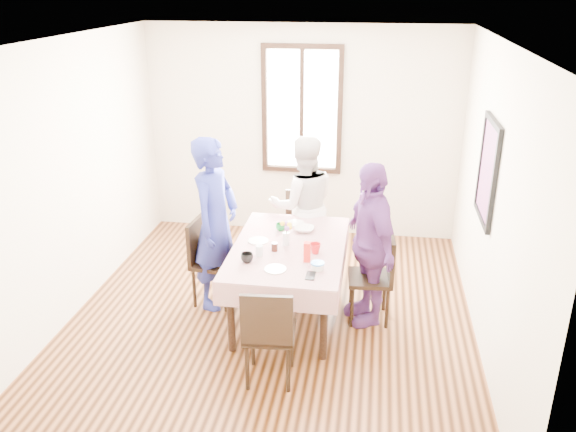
% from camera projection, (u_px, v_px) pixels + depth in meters
% --- Properties ---
extents(ground, '(4.50, 4.50, 0.00)m').
position_uv_depth(ground, '(272.00, 316.00, 5.99)').
color(ground, black).
rests_on(ground, ground).
extents(back_wall, '(4.00, 0.00, 4.00)m').
position_uv_depth(back_wall, '(302.00, 133.00, 7.55)').
color(back_wall, beige).
rests_on(back_wall, ground).
extents(right_wall, '(0.00, 4.50, 4.50)m').
position_uv_depth(right_wall, '(493.00, 203.00, 5.20)').
color(right_wall, beige).
rests_on(right_wall, ground).
extents(window_frame, '(1.02, 0.06, 1.62)m').
position_uv_depth(window_frame, '(302.00, 110.00, 7.42)').
color(window_frame, black).
rests_on(window_frame, back_wall).
extents(window_pane, '(0.90, 0.02, 1.50)m').
position_uv_depth(window_pane, '(302.00, 110.00, 7.43)').
color(window_pane, white).
rests_on(window_pane, back_wall).
extents(art_poster, '(0.04, 0.76, 0.96)m').
position_uv_depth(art_poster, '(488.00, 171.00, 5.41)').
color(art_poster, red).
rests_on(art_poster, right_wall).
extents(dining_table, '(0.96, 1.53, 0.75)m').
position_uv_depth(dining_table, '(289.00, 281.00, 5.90)').
color(dining_table, black).
rests_on(dining_table, ground).
extents(tablecloth, '(1.08, 1.65, 0.01)m').
position_uv_depth(tablecloth, '(289.00, 247.00, 5.75)').
color(tablecloth, '#610511').
rests_on(tablecloth, dining_table).
extents(chair_left, '(0.46, 0.46, 0.91)m').
position_uv_depth(chair_left, '(215.00, 262.00, 6.11)').
color(chair_left, black).
rests_on(chair_left, ground).
extents(chair_right, '(0.45, 0.45, 0.91)m').
position_uv_depth(chair_right, '(370.00, 278.00, 5.80)').
color(chair_right, black).
rests_on(chair_right, ground).
extents(chair_far, '(0.45, 0.45, 0.91)m').
position_uv_depth(chair_far, '(302.00, 232.00, 6.83)').
color(chair_far, black).
rests_on(chair_far, ground).
extents(chair_near, '(0.45, 0.45, 0.91)m').
position_uv_depth(chair_near, '(270.00, 332.00, 4.90)').
color(chair_near, black).
rests_on(chair_near, ground).
extents(person_left, '(0.57, 0.73, 1.79)m').
position_uv_depth(person_left, '(215.00, 224.00, 5.94)').
color(person_left, navy).
rests_on(person_left, ground).
extents(person_far, '(0.93, 0.81, 1.61)m').
position_uv_depth(person_far, '(303.00, 205.00, 6.68)').
color(person_far, silver).
rests_on(person_far, ground).
extents(person_right, '(0.75, 1.04, 1.64)m').
position_uv_depth(person_right, '(370.00, 244.00, 5.66)').
color(person_right, '#66337C').
rests_on(person_right, ground).
extents(mug_black, '(0.13, 0.13, 0.09)m').
position_uv_depth(mug_black, '(247.00, 258.00, 5.41)').
color(mug_black, black).
rests_on(mug_black, tablecloth).
extents(mug_flag, '(0.13, 0.13, 0.10)m').
position_uv_depth(mug_flag, '(315.00, 248.00, 5.59)').
color(mug_flag, red).
rests_on(mug_flag, tablecloth).
extents(mug_green, '(0.11, 0.11, 0.08)m').
position_uv_depth(mug_green, '(281.00, 227.00, 6.10)').
color(mug_green, '#0C7226').
rests_on(mug_green, tablecloth).
extents(serving_bowl, '(0.20, 0.20, 0.05)m').
position_uv_depth(serving_bowl, '(305.00, 229.00, 6.08)').
color(serving_bowl, white).
rests_on(serving_bowl, tablecloth).
extents(juice_carton, '(0.06, 0.06, 0.19)m').
position_uv_depth(juice_carton, '(307.00, 252.00, 5.41)').
color(juice_carton, red).
rests_on(juice_carton, tablecloth).
extents(butter_tub, '(0.11, 0.11, 0.06)m').
position_uv_depth(butter_tub, '(318.00, 266.00, 5.29)').
color(butter_tub, white).
rests_on(butter_tub, tablecloth).
extents(jam_jar, '(0.06, 0.06, 0.08)m').
position_uv_depth(jam_jar, '(275.00, 247.00, 5.64)').
color(jam_jar, black).
rests_on(jam_jar, tablecloth).
extents(drinking_glass, '(0.07, 0.07, 0.10)m').
position_uv_depth(drinking_glass, '(259.00, 251.00, 5.54)').
color(drinking_glass, silver).
rests_on(drinking_glass, tablecloth).
extents(smartphone, '(0.08, 0.16, 0.01)m').
position_uv_depth(smartphone, '(311.00, 276.00, 5.17)').
color(smartphone, black).
rests_on(smartphone, tablecloth).
extents(flower_vase, '(0.07, 0.07, 0.13)m').
position_uv_depth(flower_vase, '(286.00, 239.00, 5.75)').
color(flower_vase, silver).
rests_on(flower_vase, tablecloth).
extents(plate_left, '(0.20, 0.20, 0.01)m').
position_uv_depth(plate_left, '(258.00, 241.00, 5.86)').
color(plate_left, white).
rests_on(plate_left, tablecloth).
extents(plate_far, '(0.20, 0.20, 0.01)m').
position_uv_depth(plate_far, '(295.00, 223.00, 6.28)').
color(plate_far, white).
rests_on(plate_far, tablecloth).
extents(plate_near, '(0.20, 0.20, 0.01)m').
position_uv_depth(plate_near, '(275.00, 269.00, 5.29)').
color(plate_near, white).
rests_on(plate_near, tablecloth).
extents(butter_lid, '(0.12, 0.12, 0.01)m').
position_uv_depth(butter_lid, '(318.00, 263.00, 5.27)').
color(butter_lid, blue).
rests_on(butter_lid, butter_tub).
extents(flower_bunch, '(0.09, 0.09, 0.10)m').
position_uv_depth(flower_bunch, '(286.00, 228.00, 5.71)').
color(flower_bunch, yellow).
rests_on(flower_bunch, flower_vase).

